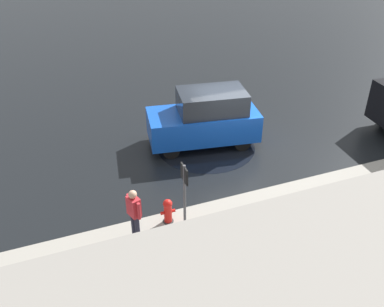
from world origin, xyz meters
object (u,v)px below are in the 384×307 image
object	(u,v)px
pedestrian	(134,212)
sign_post	(185,193)
fire_hydrant	(168,211)
moving_hatchback	(205,118)

from	to	relation	value
pedestrian	sign_post	bearing A→B (deg)	157.96
fire_hydrant	sign_post	distance (m)	1.45
fire_hydrant	sign_post	world-z (taller)	sign_post
moving_hatchback	sign_post	bearing A→B (deg)	61.55
moving_hatchback	pedestrian	world-z (taller)	moving_hatchback
fire_hydrant	sign_post	bearing A→B (deg)	103.81
sign_post	moving_hatchback	bearing A→B (deg)	-118.45
moving_hatchback	fire_hydrant	world-z (taller)	moving_hatchback
pedestrian	fire_hydrant	bearing A→B (deg)	-161.60
sign_post	fire_hydrant	bearing A→B (deg)	-76.19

